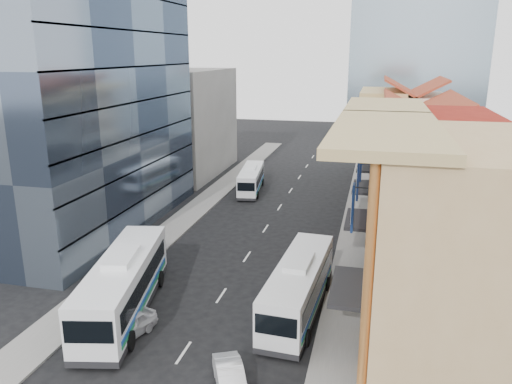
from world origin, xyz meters
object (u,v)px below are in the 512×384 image
(shophouse_tan, at_px, (451,249))
(bus_right, at_px, (299,286))
(office_tower, at_px, (74,66))
(bus_left_near, at_px, (124,283))
(bus_left_far, at_px, (251,179))
(sedan_right, at_px, (230,378))
(sedan_left, at_px, (125,327))

(shophouse_tan, xyz_separation_m, bus_right, (-8.50, 2.09, -4.16))
(office_tower, distance_m, bus_left_near, 22.81)
(shophouse_tan, relative_size, bus_left_far, 1.45)
(bus_left_far, distance_m, bus_right, 29.27)
(bus_left_near, height_order, bus_right, bus_left_near)
(bus_left_far, relative_size, sedan_right, 2.51)
(sedan_left, height_order, sedan_right, sedan_left)
(bus_left_far, bearing_deg, sedan_left, -96.10)
(bus_left_near, height_order, sedan_right, bus_left_near)
(bus_left_near, distance_m, bus_left_far, 30.25)
(office_tower, height_order, sedan_left, office_tower)
(bus_left_near, relative_size, sedan_right, 3.31)
(shophouse_tan, height_order, bus_right, shophouse_tan)
(bus_left_far, bearing_deg, sedan_right, -84.82)
(office_tower, relative_size, bus_right, 2.62)
(bus_left_far, relative_size, sedan_left, 2.31)
(bus_left_near, bearing_deg, office_tower, 116.36)
(bus_left_near, bearing_deg, bus_left_far, 76.45)
(bus_left_near, xyz_separation_m, bus_left_far, (0.71, 30.23, -0.49))
(shophouse_tan, relative_size, sedan_right, 3.64)
(sedan_left, xyz_separation_m, sedan_right, (7.28, -3.01, -0.08))
(bus_right, distance_m, sedan_right, 8.82)
(bus_left_near, bearing_deg, sedan_right, -45.45)
(sedan_right, bearing_deg, bus_right, 50.52)
(shophouse_tan, distance_m, bus_left_near, 19.71)
(office_tower, bearing_deg, bus_left_far, 51.43)
(office_tower, xyz_separation_m, bus_left_far, (12.41, 15.56, -13.45))
(bus_right, bearing_deg, shophouse_tan, -10.43)
(shophouse_tan, height_order, sedan_right, shophouse_tan)
(office_tower, distance_m, bus_right, 28.66)
(shophouse_tan, height_order, bus_left_near, shophouse_tan)
(bus_left_near, bearing_deg, shophouse_tan, -10.22)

